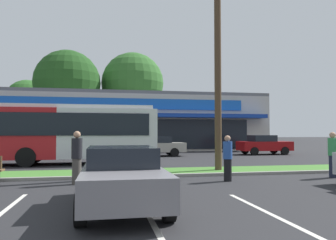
% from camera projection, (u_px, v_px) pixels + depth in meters
% --- Properties ---
extents(grass_median, '(56.00, 2.20, 0.12)m').
position_uv_depth(grass_median, '(164.00, 172.00, 14.28)').
color(grass_median, '#427A2D').
rests_on(grass_median, ground_plane).
extents(curb_lip, '(56.00, 0.24, 0.12)m').
position_uv_depth(curb_lip, '(169.00, 176.00, 13.08)').
color(curb_lip, gray).
rests_on(curb_lip, ground_plane).
extents(parking_stripe_1, '(0.12, 4.80, 0.01)m').
position_uv_depth(parking_stripe_1, '(154.00, 225.00, 6.24)').
color(parking_stripe_1, silver).
rests_on(parking_stripe_1, ground_plane).
extents(parking_stripe_2, '(0.12, 4.80, 0.01)m').
position_uv_depth(parking_stripe_2, '(274.00, 216.00, 6.98)').
color(parking_stripe_2, silver).
rests_on(parking_stripe_2, ground_plane).
extents(storefront_building, '(30.29, 13.45, 5.63)m').
position_uv_depth(storefront_building, '(112.00, 123.00, 35.70)').
color(storefront_building, '#BCB7AD').
rests_on(storefront_building, ground_plane).
extents(tree_left, '(5.94, 5.94, 8.78)m').
position_uv_depth(tree_left, '(28.00, 102.00, 44.33)').
color(tree_left, '#473323').
rests_on(tree_left, ground_plane).
extents(tree_mid_left, '(8.12, 8.12, 11.96)m').
position_uv_depth(tree_mid_left, '(67.00, 83.00, 41.23)').
color(tree_mid_left, '#473323').
rests_on(tree_mid_left, ground_plane).
extents(tree_mid, '(8.35, 8.35, 12.56)m').
position_uv_depth(tree_mid, '(133.00, 84.00, 45.07)').
color(tree_mid, '#473323').
rests_on(tree_mid, ground_plane).
extents(utility_pole, '(3.04, 2.40, 11.41)m').
position_uv_depth(utility_pole, '(215.00, 35.00, 14.78)').
color(utility_pole, '#4C3826').
rests_on(utility_pole, ground_plane).
extents(city_bus, '(11.84, 2.77, 3.25)m').
position_uv_depth(city_bus, '(48.00, 132.00, 18.28)').
color(city_bus, '#AD191E').
rests_on(city_bus, ground_plane).
extents(car_0, '(4.12, 1.94, 1.55)m').
position_uv_depth(car_0, '(264.00, 145.00, 26.69)').
color(car_0, maroon).
rests_on(car_0, ground_plane).
extents(car_1, '(1.88, 4.35, 1.41)m').
position_uv_depth(car_1, '(122.00, 176.00, 7.73)').
color(car_1, slate).
rests_on(car_1, ground_plane).
extents(car_2, '(4.75, 2.02, 1.44)m').
position_uv_depth(car_2, '(153.00, 146.00, 24.72)').
color(car_2, '#9E998C').
rests_on(car_2, ground_plane).
extents(car_4, '(4.73, 1.95, 1.60)m').
position_uv_depth(car_4, '(67.00, 146.00, 23.16)').
color(car_4, '#515459').
rests_on(car_4, ground_plane).
extents(pedestrian_near_bench, '(0.33, 0.33, 1.64)m').
position_uv_depth(pedestrian_near_bench, '(228.00, 158.00, 11.99)').
color(pedestrian_near_bench, black).
rests_on(pedestrian_near_bench, ground_plane).
extents(pedestrian_by_pole, '(0.36, 0.36, 1.80)m').
position_uv_depth(pedestrian_by_pole, '(77.00, 157.00, 11.27)').
color(pedestrian_by_pole, '#47423D').
rests_on(pedestrian_by_pole, ground_plane).
extents(pedestrian_far, '(0.36, 0.36, 1.77)m').
position_uv_depth(pedestrian_far, '(333.00, 155.00, 12.93)').
color(pedestrian_far, '#1E2338').
rests_on(pedestrian_far, ground_plane).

